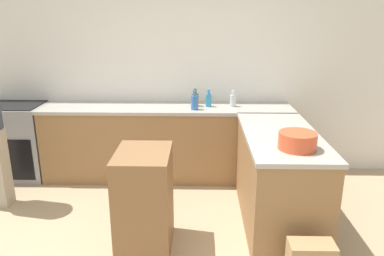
% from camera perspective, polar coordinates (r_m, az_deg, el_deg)
% --- Properties ---
extents(wall_back, '(8.00, 0.06, 2.70)m').
position_cam_1_polar(wall_back, '(4.76, -3.66, 9.33)').
color(wall_back, white).
rests_on(wall_back, ground_plane).
extents(counter_back, '(3.03, 0.61, 0.91)m').
position_cam_1_polar(counter_back, '(4.66, -3.78, -2.15)').
color(counter_back, olive).
rests_on(counter_back, ground_plane).
extents(counter_peninsula, '(0.69, 1.51, 0.91)m').
position_cam_1_polar(counter_peninsula, '(3.76, 13.00, -7.40)').
color(counter_peninsula, olive).
rests_on(counter_peninsula, ground_plane).
extents(range_oven, '(0.73, 0.59, 0.93)m').
position_cam_1_polar(range_oven, '(5.17, -25.08, -1.77)').
color(range_oven, '#99999E').
rests_on(range_oven, ground_plane).
extents(island_table, '(0.46, 0.60, 0.89)m').
position_cam_1_polar(island_table, '(3.30, -7.26, -10.94)').
color(island_table, brown).
rests_on(island_table, ground_plane).
extents(mixing_bowl, '(0.31, 0.31, 0.14)m').
position_cam_1_polar(mixing_bowl, '(3.19, 15.77, -1.89)').
color(mixing_bowl, '#DB512D').
rests_on(mixing_bowl, counter_peninsula).
extents(vinegar_bottle_clear, '(0.07, 0.07, 0.19)m').
position_cam_1_polar(vinegar_bottle_clear, '(4.53, 6.26, 4.23)').
color(vinegar_bottle_clear, silver).
rests_on(vinegar_bottle_clear, counter_back).
extents(water_bottle_blue, '(0.08, 0.08, 0.23)m').
position_cam_1_polar(water_bottle_blue, '(4.35, 0.38, 4.00)').
color(water_bottle_blue, '#386BB7').
rests_on(water_bottle_blue, counter_back).
extents(olive_oil_bottle, '(0.08, 0.08, 0.21)m').
position_cam_1_polar(olive_oil_bottle, '(4.52, 0.48, 4.43)').
color(olive_oil_bottle, '#475B1E').
rests_on(olive_oil_bottle, counter_back).
extents(dish_soap_bottle, '(0.07, 0.07, 0.21)m').
position_cam_1_polar(dish_soap_bottle, '(4.51, 2.53, 4.32)').
color(dish_soap_bottle, '#338CBF').
rests_on(dish_soap_bottle, counter_back).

